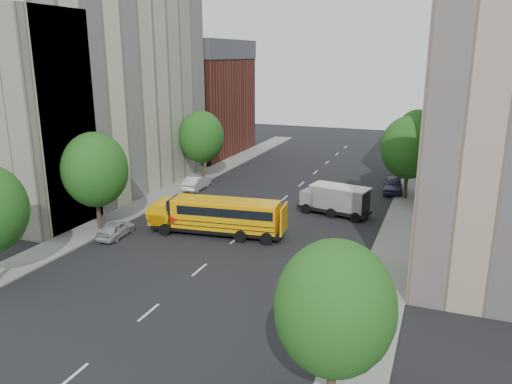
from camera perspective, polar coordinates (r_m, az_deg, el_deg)
The scene contains 20 objects.
ground at distance 39.94m, azimuth -1.18°, elevation -4.46°, with size 120.00×120.00×0.00m, color black.
sidewalk_left at distance 49.26m, azimuth -11.41°, elevation -0.81°, with size 3.00×80.00×0.12m, color slate.
sidewalk_right at distance 42.05m, azimuth 16.20°, elevation -3.97°, with size 3.00×80.00×0.12m, color slate.
lane_markings at distance 48.88m, azimuth 3.27°, elevation -0.72°, with size 0.15×64.00×0.01m, color silver.
building_left_cream at distance 52.10m, azimuth -17.57°, elevation 10.79°, with size 10.00×26.00×20.00m, color beige.
building_left_redbrick at distance 70.90m, azimuth -6.17°, elevation 9.62°, with size 10.00×15.00×13.00m, color maroon.
building_left_near at distance 44.53m, azimuth -25.82°, elevation 7.35°, with size 10.00×7.00×17.00m, color tan.
building_right_far at distance 55.03m, azimuth 25.26°, elevation 9.21°, with size 10.00×22.00×18.00m, color tan.
building_right_sidewall at distance 44.11m, azimuth 26.09°, elevation 7.92°, with size 10.10×0.30×18.00m, color brown.
street_tree_1 at distance 40.73m, azimuth -17.93°, elevation 2.43°, with size 5.12×5.12×7.90m.
street_tree_2 at distance 55.59m, azimuth -6.27°, elevation 6.28°, with size 4.99×4.99×7.71m.
street_tree_3 at distance 19.34m, azimuth 8.99°, elevation -12.99°, with size 4.61×4.61×7.11m.
street_tree_4 at distance 49.57m, azimuth 17.06°, elevation 4.87°, with size 5.25×5.25×8.10m.
street_tree_5 at distance 61.45m, azimuth 17.94°, elevation 6.39°, with size 4.86×4.86×7.51m.
school_bus at distance 38.81m, azimuth -4.57°, elevation -2.57°, with size 10.52×3.56×2.91m.
safari_truck at distance 44.00m, azimuth 9.02°, elevation -0.84°, with size 6.51×3.42×2.65m.
parked_car_0 at distance 39.91m, azimuth -15.73°, elevation -4.11°, with size 1.50×3.73×1.27m, color #ABAAB1.
parked_car_1 at distance 52.22m, azimuth -6.83°, elevation 1.07°, with size 1.53×4.39×1.45m, color silver.
parked_car_3 at distance 27.51m, azimuth 9.05°, elevation -12.52°, with size 2.20×5.42×1.57m, color maroon.
parked_car_4 at distance 52.57m, azimuth 15.36°, elevation 0.78°, with size 1.85×4.60×1.57m, color #343257.
Camera 1 is at (14.30, -34.71, 13.61)m, focal length 35.00 mm.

